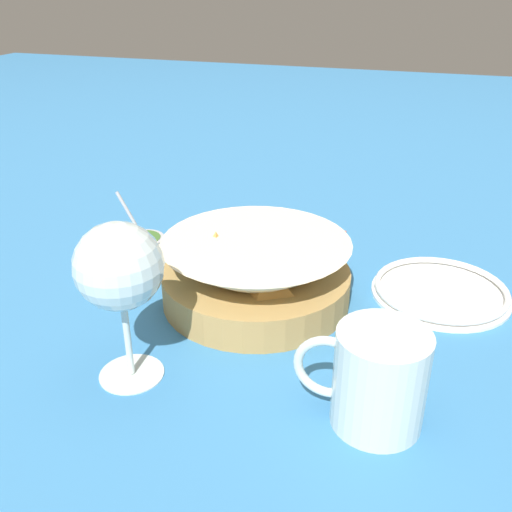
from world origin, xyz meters
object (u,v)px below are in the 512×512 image
food_basket (256,275)px  sauce_cup (144,248)px  beer_mug (377,382)px  wine_glass (119,271)px  side_plate (441,290)px

food_basket → sauce_cup: 0.20m
sauce_cup → beer_mug: 0.43m
sauce_cup → wine_glass: wine_glass is taller
wine_glass → side_plate: 0.43m
sauce_cup → side_plate: (-0.42, -0.03, -0.01)m
sauce_cup → wine_glass: (-0.11, 0.24, 0.10)m
side_plate → food_basket: bearing=20.4°
wine_glass → beer_mug: size_ratio=1.39×
food_basket → sauce_cup: bearing=-15.8°
side_plate → beer_mug: bearing=78.7°
wine_glass → side_plate: size_ratio=0.97×
wine_glass → beer_mug: bearing=-177.6°
side_plate → wine_glass: bearing=41.9°
beer_mug → side_plate: size_ratio=0.70×
food_basket → side_plate: food_basket is taller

